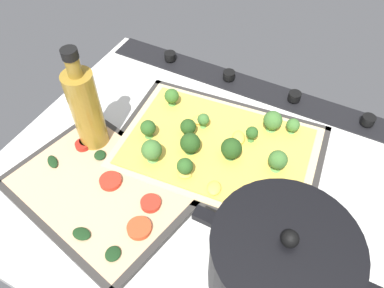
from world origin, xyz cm
name	(u,v)px	position (x,y,z in cm)	size (l,w,h in cm)	color
ground_plane	(206,184)	(0.00, 0.00, -1.50)	(79.52, 63.28, 3.00)	silver
stove_control_panel	(260,89)	(0.00, -28.14, 0.55)	(76.34, 7.00, 2.60)	black
baking_tray_front	(217,151)	(1.10, -7.06, 0.36)	(42.61, 31.77, 1.30)	#33302D
broccoli_pizza	(216,145)	(1.28, -6.86, 2.03)	(40.00, 29.16, 6.20)	beige
baking_tray_back	(101,189)	(16.07, 11.12, 0.37)	(36.49, 30.25, 1.30)	#33302D
veggie_pizza_back	(102,188)	(15.79, 11.07, 1.06)	(33.63, 27.40, 1.90)	tan
cooking_pot	(280,262)	(-17.36, 12.11, 6.27)	(27.40, 20.60, 14.85)	black
oil_bottle	(87,110)	(23.67, 2.48, 9.61)	(5.55, 5.55, 22.97)	olive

